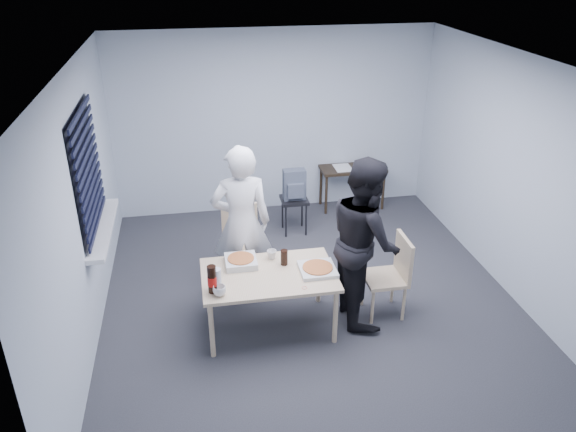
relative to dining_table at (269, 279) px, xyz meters
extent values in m
plane|color=#2B2A2F|center=(0.52, 0.41, -0.58)|extent=(5.00, 5.00, 0.00)
plane|color=white|center=(0.52, 0.41, 2.02)|extent=(5.00, 5.00, 0.00)
plane|color=#B4BFCA|center=(0.52, 2.91, 0.72)|extent=(4.50, 0.00, 4.50)
plane|color=#B4BFCA|center=(0.52, -2.09, 0.72)|extent=(4.50, 0.00, 4.50)
plane|color=#B4BFCA|center=(-1.73, 0.41, 0.72)|extent=(0.00, 5.00, 5.00)
plane|color=#B4BFCA|center=(2.77, 0.41, 0.72)|extent=(0.00, 5.00, 5.00)
plane|color=black|center=(-1.71, 0.81, 0.97)|extent=(0.00, 1.30, 1.30)
cube|color=black|center=(-1.68, 0.81, 0.97)|extent=(0.04, 1.30, 1.25)
cube|color=silver|center=(-1.64, 0.81, 0.30)|extent=(0.18, 1.42, 0.05)
cube|color=beige|center=(0.00, 0.00, 0.04)|extent=(1.33, 0.84, 0.04)
cylinder|color=beige|center=(-0.60, -0.36, -0.28)|extent=(0.05, 0.05, 0.61)
cylinder|color=beige|center=(-0.60, 0.36, -0.28)|extent=(0.05, 0.05, 0.61)
cylinder|color=beige|center=(0.60, -0.36, -0.28)|extent=(0.05, 0.05, 0.61)
cylinder|color=beige|center=(0.60, 0.36, -0.28)|extent=(0.05, 0.05, 0.61)
cube|color=beige|center=(-0.17, 0.97, -0.15)|extent=(0.42, 0.42, 0.04)
cube|color=beige|center=(-0.17, 1.16, 0.09)|extent=(0.42, 0.04, 0.44)
cylinder|color=beige|center=(-0.34, 0.80, -0.38)|extent=(0.03, 0.03, 0.41)
cylinder|color=beige|center=(-0.34, 1.14, -0.38)|extent=(0.03, 0.03, 0.41)
cylinder|color=beige|center=(0.00, 0.80, -0.38)|extent=(0.03, 0.03, 0.41)
cylinder|color=beige|center=(0.00, 1.14, -0.38)|extent=(0.03, 0.03, 0.41)
cube|color=beige|center=(1.23, 0.03, -0.15)|extent=(0.42, 0.42, 0.04)
cube|color=beige|center=(1.42, 0.03, 0.09)|extent=(0.04, 0.42, 0.44)
cylinder|color=beige|center=(1.06, -0.14, -0.38)|extent=(0.03, 0.03, 0.41)
cylinder|color=beige|center=(1.06, 0.20, -0.38)|extent=(0.03, 0.03, 0.41)
cylinder|color=beige|center=(1.40, -0.14, -0.38)|extent=(0.03, 0.03, 0.41)
cylinder|color=beige|center=(1.40, 0.20, -0.38)|extent=(0.03, 0.03, 0.41)
imported|color=silver|center=(-0.19, 0.66, 0.30)|extent=(0.65, 0.42, 1.77)
imported|color=black|center=(0.99, 0.07, 0.30)|extent=(0.47, 0.86, 1.77)
cube|color=black|center=(1.65, 2.69, 0.02)|extent=(0.94, 0.42, 0.04)
cylinder|color=black|center=(1.21, 2.52, -0.29)|extent=(0.04, 0.04, 0.59)
cylinder|color=black|center=(1.21, 2.86, -0.29)|extent=(0.04, 0.04, 0.59)
cylinder|color=black|center=(2.08, 2.52, -0.29)|extent=(0.04, 0.04, 0.59)
cylinder|color=black|center=(2.08, 2.86, -0.29)|extent=(0.04, 0.04, 0.59)
cube|color=black|center=(0.65, 2.05, -0.11)|extent=(0.36, 0.36, 0.04)
cylinder|color=black|center=(0.51, 1.91, -0.36)|extent=(0.04, 0.04, 0.46)
cylinder|color=black|center=(0.51, 2.19, -0.36)|extent=(0.04, 0.04, 0.46)
cylinder|color=black|center=(0.79, 1.91, -0.36)|extent=(0.04, 0.04, 0.46)
cylinder|color=black|center=(0.79, 2.19, -0.36)|extent=(0.04, 0.04, 0.46)
cube|color=#555B64|center=(0.65, 2.05, 0.12)|extent=(0.30, 0.16, 0.41)
cube|color=#555B64|center=(0.65, 1.94, 0.07)|extent=(0.22, 0.06, 0.20)
cube|color=silver|center=(-0.25, 0.22, 0.08)|extent=(0.32, 0.32, 0.03)
cube|color=silver|center=(-0.25, 0.22, 0.11)|extent=(0.32, 0.32, 0.03)
cylinder|color=#CC7F38|center=(-0.25, 0.22, 0.13)|extent=(0.27, 0.27, 0.01)
cube|color=silver|center=(0.49, -0.04, 0.08)|extent=(0.36, 0.36, 0.04)
cylinder|color=#CC7F38|center=(0.49, -0.04, 0.11)|extent=(0.30, 0.30, 0.01)
imported|color=silver|center=(-0.50, -0.29, 0.11)|extent=(0.17, 0.17, 0.10)
imported|color=silver|center=(0.08, 0.29, 0.11)|extent=(0.10, 0.10, 0.09)
cylinder|color=black|center=(0.18, 0.15, 0.14)|extent=(0.08, 0.08, 0.16)
cylinder|color=black|center=(-0.56, -0.23, 0.20)|extent=(0.08, 0.08, 0.28)
cylinder|color=red|center=(-0.56, -0.23, 0.18)|extent=(0.09, 0.09, 0.09)
cylinder|color=silver|center=(-0.52, -0.19, 0.17)|extent=(0.10, 0.10, 0.22)
torus|color=red|center=(0.30, -0.31, 0.06)|extent=(0.07, 0.07, 0.00)
cube|color=white|center=(1.50, 2.69, 0.05)|extent=(0.29, 0.37, 0.01)
cube|color=black|center=(1.87, 2.69, 0.08)|extent=(0.18, 0.15, 0.07)
camera|label=1|loc=(-0.65, -4.70, 3.03)|focal=35.00mm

